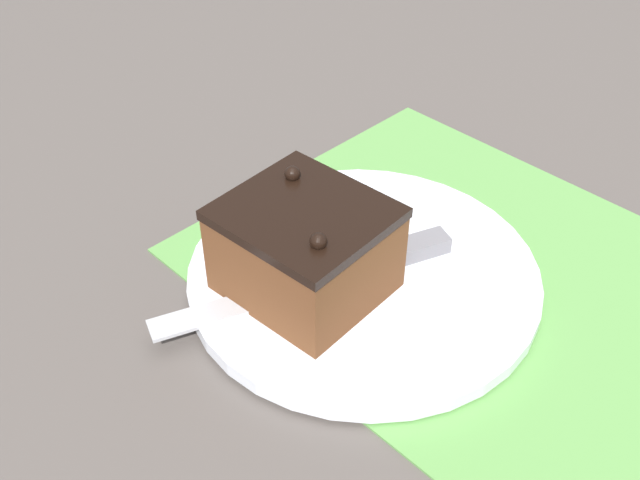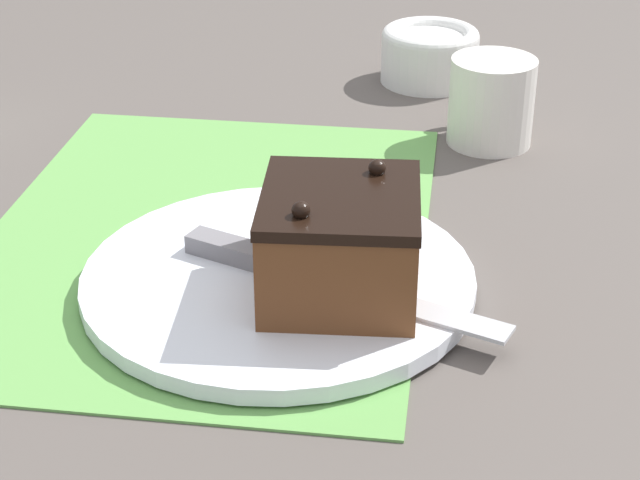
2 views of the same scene
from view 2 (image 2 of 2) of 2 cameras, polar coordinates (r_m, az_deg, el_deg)
ground_plane at (r=0.84m, az=-6.04°, el=0.21°), size 3.00×3.00×0.00m
placemat_woven at (r=0.84m, az=-6.05°, el=0.33°), size 0.46×0.34×0.00m
cake_plate at (r=0.76m, az=-2.23°, el=-2.12°), size 0.28×0.28×0.01m
chocolate_cake at (r=0.72m, az=1.07°, el=-0.14°), size 0.12×0.11×0.08m
serving_knife at (r=0.75m, az=-1.76°, el=-1.50°), size 0.11×0.24×0.01m
small_bowl at (r=1.15m, az=5.87°, el=9.88°), size 0.10×0.10×0.06m
coffee_mug at (r=1.00m, az=9.13°, el=7.36°), size 0.09×0.08×0.08m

